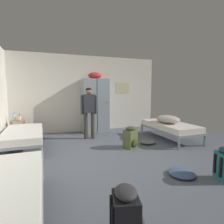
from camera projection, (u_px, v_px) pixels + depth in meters
The scene contains 14 objects.
ground_plane at pixel (116, 155), 4.22m from camera, with size 8.74×8.74×0.00m, color #565B66.
room_backdrop at pixel (51, 95), 4.87m from camera, with size 5.24×5.53×2.67m.
locker_bank at pixel (95, 104), 6.46m from camera, with size 0.90×0.55×2.07m.
shelf_unit at pixel (18, 128), 5.54m from camera, with size 0.38×0.30×0.57m.
bed_right at pixel (170, 126), 5.54m from camera, with size 0.90×1.90×0.49m.
bed_left_rear at pixel (23, 134), 4.55m from camera, with size 0.90×1.90×0.49m.
bedding_heap at pixel (168, 119), 5.53m from camera, with size 0.60×0.83×0.22m.
person_traveler at pixel (89, 108), 5.53m from camera, with size 0.48×0.25×1.54m.
water_bottle at pixel (14, 117), 5.49m from camera, with size 0.07×0.07×0.23m.
lotion_bottle at pixel (20, 118), 5.49m from camera, with size 0.06×0.06×0.18m.
backpack_olive at pixel (131, 138), 4.70m from camera, with size 0.40×0.41×0.55m.
backpack_black at pixel (127, 215), 1.79m from camera, with size 0.38×0.37×0.55m.
clothes_pile_grey at pixel (148, 142), 5.07m from camera, with size 0.42×0.39×0.11m.
clothes_pile_denim at pixel (182, 173), 3.19m from camera, with size 0.44×0.47×0.08m.
Camera 1 is at (-1.52, -3.79, 1.46)m, focal length 29.65 mm.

